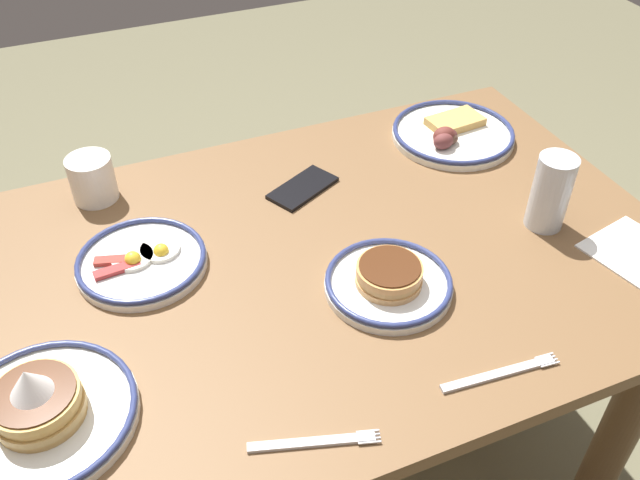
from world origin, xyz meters
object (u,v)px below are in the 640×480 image
(plate_near_main, at_px, (142,261))
(fork_far, at_px, (501,373))
(drinking_glass, at_px, (550,196))
(plate_far_side, at_px, (389,281))
(paper_napkin, at_px, (633,251))
(cell_phone, at_px, (303,188))
(fork_near, at_px, (315,442))
(coffee_mug, at_px, (92,177))
(plate_far_companion, at_px, (41,410))
(plate_center_pancakes, at_px, (452,133))

(plate_near_main, xyz_separation_m, fork_far, (-0.45, 0.45, -0.01))
(plate_near_main, relative_size, drinking_glass, 1.55)
(drinking_glass, bearing_deg, plate_far_side, 7.14)
(paper_napkin, bearing_deg, cell_phone, -40.28)
(fork_near, bearing_deg, paper_napkin, -167.99)
(plate_far_side, distance_m, fork_near, 0.33)
(plate_near_main, relative_size, coffee_mug, 1.92)
(plate_near_main, bearing_deg, plate_far_companion, 54.52)
(plate_far_companion, xyz_separation_m, plate_far_side, (-0.57, -0.05, -0.01))
(drinking_glass, bearing_deg, fork_near, 25.35)
(plate_far_companion, height_order, plate_far_side, plate_far_companion)
(coffee_mug, relative_size, drinking_glass, 0.81)
(plate_far_companion, distance_m, plate_far_side, 0.57)
(plate_center_pancakes, relative_size, drinking_glass, 1.84)
(fork_far, bearing_deg, plate_far_companion, -15.59)
(plate_center_pancakes, distance_m, coffee_mug, 0.77)
(plate_far_side, relative_size, fork_far, 1.13)
(plate_far_companion, height_order, paper_napkin, plate_far_companion)
(plate_near_main, relative_size, plate_far_companion, 0.87)
(cell_phone, height_order, fork_near, cell_phone)
(plate_far_side, xyz_separation_m, fork_far, (-0.07, 0.23, -0.02))
(plate_near_main, bearing_deg, paper_napkin, 159.86)
(plate_near_main, distance_m, drinking_glass, 0.75)
(paper_napkin, height_order, fork_far, fork_far)
(plate_far_companion, bearing_deg, fork_near, 151.89)
(plate_near_main, distance_m, paper_napkin, 0.88)
(plate_far_side, height_order, fork_near, plate_far_side)
(plate_far_side, xyz_separation_m, coffee_mug, (0.42, -0.46, 0.03))
(paper_napkin, distance_m, fork_far, 0.41)
(plate_near_main, relative_size, plate_far_side, 1.05)
(plate_far_companion, bearing_deg, plate_far_side, -174.81)
(cell_phone, bearing_deg, paper_napkin, 112.96)
(plate_far_side, height_order, drinking_glass, drinking_glass)
(plate_far_side, relative_size, drinking_glass, 1.48)
(paper_napkin, bearing_deg, drinking_glass, -52.34)
(plate_far_side, distance_m, fork_far, 0.24)
(coffee_mug, relative_size, cell_phone, 0.83)
(fork_near, bearing_deg, plate_far_side, -134.78)
(plate_far_companion, bearing_deg, drinking_glass, -174.06)
(plate_far_companion, distance_m, coffee_mug, 0.53)
(fork_near, bearing_deg, plate_near_main, -72.04)
(cell_phone, relative_size, paper_napkin, 0.96)
(plate_near_main, distance_m, plate_far_companion, 0.33)
(plate_near_main, xyz_separation_m, plate_center_pancakes, (-0.73, -0.16, 0.00))
(plate_center_pancakes, bearing_deg, fork_near, 46.22)
(fork_far, bearing_deg, cell_phone, -79.60)
(plate_near_main, distance_m, plate_center_pancakes, 0.74)
(cell_phone, bearing_deg, fork_far, 73.65)
(plate_near_main, relative_size, cell_phone, 1.59)
(plate_far_companion, bearing_deg, cell_phone, -145.20)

